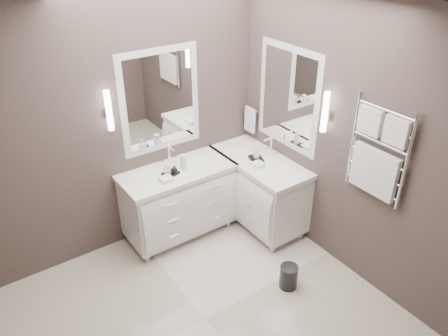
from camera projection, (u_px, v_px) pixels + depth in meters
floor at (205, 320)px, 3.99m from camera, size 3.20×3.00×0.01m
ceiling at (196, 10)px, 2.64m from camera, size 3.20×3.00×0.01m
wall_back at (121, 128)px, 4.38m from camera, size 3.20×0.01×2.70m
wall_front at (358, 330)px, 2.25m from camera, size 3.20×0.01×2.70m
wall_right at (345, 142)px, 4.11m from camera, size 0.01×3.00×2.70m
vanity_back at (179, 198)px, 4.84m from camera, size 1.24×0.59×0.97m
vanity_right at (258, 187)px, 5.05m from camera, size 0.59×1.24×0.97m
mirror_back at (161, 101)px, 4.50m from camera, size 0.90×0.02×1.10m
mirror_right at (288, 98)px, 4.57m from camera, size 0.02×0.90×1.10m
sconce_back at (109, 111)px, 4.14m from camera, size 0.06×0.06×0.40m
sconce_right at (325, 113)px, 4.11m from camera, size 0.06×0.06×0.40m
towel_bar_corner at (250, 119)px, 5.16m from camera, size 0.03×0.22×0.30m
towel_ladder at (377, 157)px, 3.78m from camera, size 0.06×0.58×0.90m
waste_bin at (289, 277)px, 4.29m from camera, size 0.22×0.22×0.25m
amenity_tray_back at (171, 173)px, 4.57m from camera, size 0.18×0.15×0.02m
amenity_tray_right at (256, 159)px, 4.84m from camera, size 0.18×0.21×0.03m
water_bottle at (183, 163)px, 4.61m from camera, size 0.08×0.08×0.18m
soap_bottle_a at (167, 166)px, 4.53m from camera, size 0.09×0.09×0.15m
soap_bottle_b at (174, 169)px, 4.54m from camera, size 0.09×0.09×0.09m
soap_bottle_c at (257, 151)px, 4.79m from camera, size 0.08×0.08×0.18m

